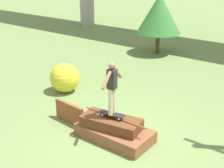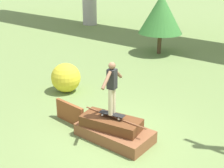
# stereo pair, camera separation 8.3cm
# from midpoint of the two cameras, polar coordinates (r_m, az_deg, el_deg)

# --- Properties ---
(ground_plane) EXTENTS (80.00, 80.00, 0.00)m
(ground_plane) POSITION_cam_midpoint_polar(r_m,az_deg,el_deg) (8.88, 0.18, -9.91)
(ground_plane) COLOR olive
(scrap_pile) EXTENTS (2.11, 1.11, 0.68)m
(scrap_pile) POSITION_cam_midpoint_polar(r_m,az_deg,el_deg) (8.74, -0.01, -8.36)
(scrap_pile) COLOR brown
(scrap_pile) RESTS_ON ground_plane
(scrap_plank_loose) EXTENTS (1.17, 0.18, 0.64)m
(scrap_plank_loose) POSITION_cam_midpoint_polar(r_m,az_deg,el_deg) (9.63, -8.04, -5.31)
(scrap_plank_loose) COLOR brown
(scrap_plank_loose) RESTS_ON ground_plane
(skateboard) EXTENTS (0.75, 0.34, 0.09)m
(skateboard) POSITION_cam_midpoint_polar(r_m,az_deg,el_deg) (8.52, -0.28, -5.52)
(skateboard) COLOR black
(skateboard) RESTS_ON scrap_pile
(skater) EXTENTS (0.28, 1.07, 1.46)m
(skater) POSITION_cam_midpoint_polar(r_m,az_deg,el_deg) (8.17, -0.29, -0.22)
(skater) COLOR #C6B78E
(skater) RESTS_ON skateboard
(tree_behind_left) EXTENTS (2.30, 2.30, 3.14)m
(tree_behind_left) POSITION_cam_midpoint_polar(r_m,az_deg,el_deg) (16.73, 8.46, 12.59)
(tree_behind_left) COLOR #4C3823
(tree_behind_left) RESTS_ON ground_plane
(bush_yellow_flowering) EXTENTS (1.11, 1.11, 1.11)m
(bush_yellow_flowering) POSITION_cam_midpoint_polar(r_m,az_deg,el_deg) (11.86, -8.82, 1.12)
(bush_yellow_flowering) COLOR gold
(bush_yellow_flowering) RESTS_ON ground_plane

